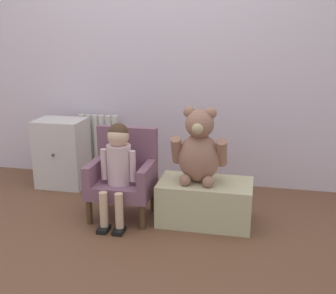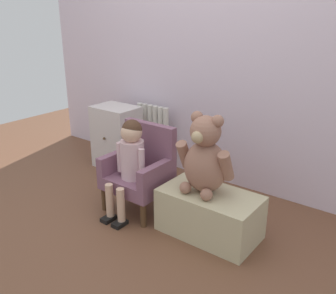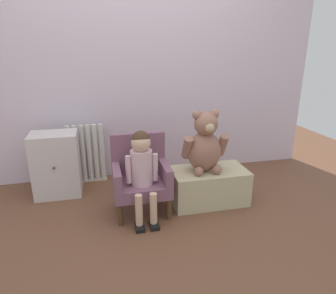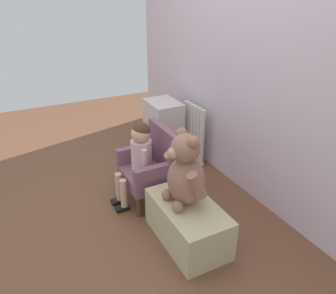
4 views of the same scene
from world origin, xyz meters
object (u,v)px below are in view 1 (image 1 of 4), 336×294
object	(u,v)px
child_figure	(118,159)
radiator	(99,148)
child_armchair	(123,175)
large_teddy_bear	(199,150)
small_dresser	(62,153)
low_bench	(205,202)

from	to	relation	value
child_figure	radiator	bearing A→B (deg)	119.58
child_armchair	large_teddy_bear	size ratio (longest dim) A/B	1.22
radiator	small_dresser	world-z (taller)	radiator
low_bench	large_teddy_bear	distance (m)	0.39
radiator	low_bench	world-z (taller)	radiator
small_dresser	low_bench	distance (m)	1.39
radiator	child_armchair	distance (m)	0.82
child_figure	low_bench	size ratio (longest dim) A/B	1.09
child_armchair	low_bench	world-z (taller)	child_armchair
small_dresser	large_teddy_bear	distance (m)	1.36
child_armchair	small_dresser	bearing A→B (deg)	146.91
low_bench	child_figure	bearing A→B (deg)	-169.64
child_armchair	large_teddy_bear	xyz separation A→B (m)	(0.55, 0.00, 0.22)
radiator	small_dresser	bearing A→B (deg)	-139.59
radiator	large_teddy_bear	distance (m)	1.23
radiator	low_bench	xyz separation A→B (m)	(1.05, -0.68, -0.14)
small_dresser	radiator	bearing A→B (deg)	40.41
radiator	child_figure	distance (m)	0.92
low_bench	radiator	bearing A→B (deg)	147.01
large_teddy_bear	small_dresser	bearing A→B (deg)	159.98
low_bench	large_teddy_bear	size ratio (longest dim) A/B	1.24
small_dresser	child_armchair	size ratio (longest dim) A/B	0.92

